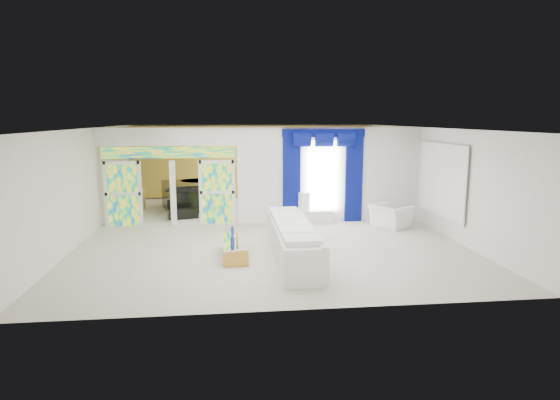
{
  "coord_description": "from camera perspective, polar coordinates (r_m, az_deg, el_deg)",
  "views": [
    {
      "loc": [
        -1.11,
        -13.63,
        3.29
      ],
      "look_at": [
        0.3,
        -1.2,
        1.1
      ],
      "focal_mm": 30.24,
      "sensor_mm": 36.0,
      "label": 1
    }
  ],
  "objects": [
    {
      "name": "gold_curtains",
      "position": [
        19.65,
        -3.22,
        4.69
      ],
      "size": [
        9.7,
        0.12,
        2.9
      ],
      "primitive_type": "cube",
      "color": "gold",
      "rests_on": "ground"
    },
    {
      "name": "blue_drape_right",
      "position": [
        15.17,
        8.92,
        2.65
      ],
      "size": [
        0.55,
        0.1,
        2.8
      ],
      "primitive_type": "cube",
      "color": "#031246",
      "rests_on": "ground"
    },
    {
      "name": "coffee_table",
      "position": [
        11.41,
        -5.41,
        -5.89
      ],
      "size": [
        0.58,
        1.7,
        0.38
      ],
      "primitive_type": "cube",
      "rotation": [
        0.0,
        0.0,
        -0.01
      ],
      "color": "#BB883A",
      "rests_on": "ground"
    },
    {
      "name": "blue_drape_left",
      "position": [
        14.76,
        1.41,
        2.57
      ],
      "size": [
        0.55,
        0.1,
        2.8
      ],
      "primitive_type": "cube",
      "color": "#031246",
      "rests_on": "ground"
    },
    {
      "name": "piano_bench",
      "position": [
        15.91,
        -11.65,
        -1.62
      ],
      "size": [
        1.03,
        0.62,
        0.32
      ],
      "primitive_type": "cube",
      "rotation": [
        0.0,
        0.0,
        0.27
      ],
      "color": "black",
      "rests_on": "ground"
    },
    {
      "name": "console_table",
      "position": [
        15.0,
        4.06,
        -2.0
      ],
      "size": [
        1.2,
        0.44,
        0.39
      ],
      "primitive_type": "cube",
      "rotation": [
        0.0,
        0.0,
        -0.05
      ],
      "color": "white",
      "rests_on": "ground"
    },
    {
      "name": "white_sofa",
      "position": [
        11.17,
        1.57,
        -5.13
      ],
      "size": [
        0.92,
        4.1,
        0.78
      ],
      "primitive_type": "cube",
      "rotation": [
        0.0,
        0.0,
        -0.01
      ],
      "color": "white",
      "rests_on": "ground"
    },
    {
      "name": "blue_pelmet",
      "position": [
        14.82,
        5.3,
        8.07
      ],
      "size": [
        2.6,
        0.12,
        0.25
      ],
      "primitive_type": "cube",
      "color": "#031246",
      "rests_on": "dividing_wall"
    },
    {
      "name": "stained_transom",
      "position": [
        14.77,
        -13.28,
        5.63
      ],
      "size": [
        4.0,
        0.05,
        0.35
      ],
      "primitive_type": "cube",
      "color": "#994C3F",
      "rests_on": "dividing_header"
    },
    {
      "name": "stained_panel_right",
      "position": [
        14.81,
        -7.61,
        0.95
      ],
      "size": [
        0.95,
        0.04,
        2.0
      ],
      "primitive_type": "cube",
      "color": "#994C3F",
      "rests_on": "ground"
    },
    {
      "name": "tv_console",
      "position": [
        17.77,
        -17.03,
        0.06
      ],
      "size": [
        0.62,
        0.58,
        0.76
      ],
      "primitive_type": "cube",
      "rotation": [
        0.0,
        0.0,
        -0.23
      ],
      "color": "tan",
      "rests_on": "ground"
    },
    {
      "name": "floor",
      "position": [
        14.07,
        -1.77,
        -3.6
      ],
      "size": [
        12.0,
        12.0,
        0.0
      ],
      "primitive_type": "plane",
      "color": "#B7AF9E",
      "rests_on": "ground"
    },
    {
      "name": "grand_piano",
      "position": [
        17.42,
        -11.23,
        0.5
      ],
      "size": [
        1.95,
        2.27,
        0.99
      ],
      "primitive_type": "cube",
      "rotation": [
        0.0,
        0.0,
        0.27
      ],
      "color": "black",
      "rests_on": "ground"
    },
    {
      "name": "table_lamp",
      "position": [
        14.85,
        2.94,
        -0.2
      ],
      "size": [
        0.36,
        0.36,
        0.58
      ],
      "primitive_type": "cylinder",
      "color": "white",
      "rests_on": "console_table"
    },
    {
      "name": "chandelier",
      "position": [
        17.09,
        -10.56,
        7.62
      ],
      "size": [
        0.6,
        0.6,
        0.6
      ],
      "primitive_type": "sphere",
      "color": "gold",
      "rests_on": "ceiling"
    },
    {
      "name": "dividing_header",
      "position": [
        14.75,
        -13.36,
        7.47
      ],
      "size": [
        4.3,
        0.18,
        0.55
      ],
      "primitive_type": "cube",
      "color": "white",
      "rests_on": "dividing_wall"
    },
    {
      "name": "wall_mirror",
      "position": [
        14.12,
        18.98,
        2.31
      ],
      "size": [
        0.04,
        2.7,
        1.9
      ],
      "primitive_type": "cube",
      "color": "white",
      "rests_on": "ground"
    },
    {
      "name": "window_pane",
      "position": [
        14.96,
        5.2,
        2.82
      ],
      "size": [
        1.0,
        0.02,
        2.3
      ],
      "primitive_type": "cube",
      "color": "white",
      "rests_on": "dividing_wall"
    },
    {
      "name": "armchair",
      "position": [
        14.68,
        13.21,
        -1.92
      ],
      "size": [
        1.34,
        1.38,
        0.69
      ],
      "primitive_type": "imported",
      "rotation": [
        0.0,
        0.0,
        2.12
      ],
      "color": "white",
      "rests_on": "ground"
    },
    {
      "name": "dividing_wall",
      "position": [
        15.1,
        6.05,
        3.06
      ],
      "size": [
        5.7,
        0.18,
        3.0
      ],
      "primitive_type": "cube",
      "color": "white",
      "rests_on": "ground"
    },
    {
      "name": "decanters",
      "position": [
        11.19,
        -5.71,
        -4.72
      ],
      "size": [
        0.12,
        1.12,
        0.21
      ],
      "color": "white",
      "rests_on": "coffee_table"
    },
    {
      "name": "stained_panel_left",
      "position": [
        15.15,
        -18.45,
        0.72
      ],
      "size": [
        0.95,
        0.04,
        2.0
      ],
      "primitive_type": "cube",
      "color": "#994C3F",
      "rests_on": "ground"
    }
  ]
}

